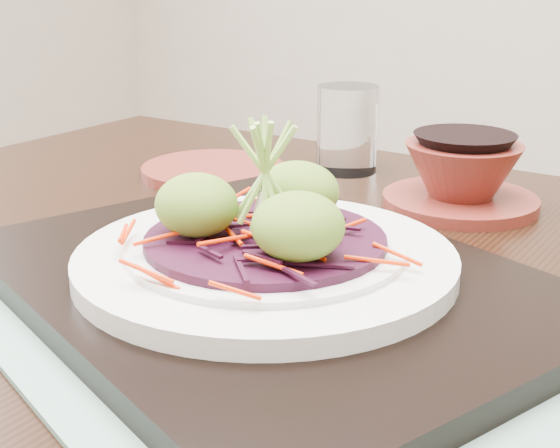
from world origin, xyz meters
The scene contains 11 objects.
dining_table centered at (0.11, -0.02, 0.65)m, with size 1.21×0.82×0.75m.
placemat centered at (0.10, -0.10, 0.75)m, with size 0.51×0.40×0.00m, color gray.
serving_tray centered at (0.10, -0.10, 0.77)m, with size 0.44×0.33×0.02m, color black.
white_plate centered at (0.10, -0.10, 0.79)m, with size 0.29×0.29×0.02m.
cabbage_bed centered at (0.10, -0.10, 0.80)m, with size 0.18×0.18×0.01m, color #330A1F.
carrot_julienne centered at (0.10, -0.10, 0.81)m, with size 0.22×0.22×0.01m, color red, non-canonical shape.
guacamole_scoops centered at (0.10, -0.10, 0.83)m, with size 0.16×0.14×0.05m.
scallion_garnish centered at (0.10, -0.10, 0.85)m, with size 0.07×0.07×0.10m, color #8DBE4C, non-canonical shape.
terracotta_side_plate centered at (-0.16, 0.16, 0.76)m, with size 0.17×0.17×0.01m, color #5F1D16.
water_glass centered at (-0.03, 0.26, 0.80)m, with size 0.07×0.07×0.10m, color white.
terracotta_bowl_set centered at (0.14, 0.20, 0.78)m, with size 0.21×0.21×0.07m.
Camera 1 is at (0.40, -0.56, 1.00)m, focal length 50.00 mm.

